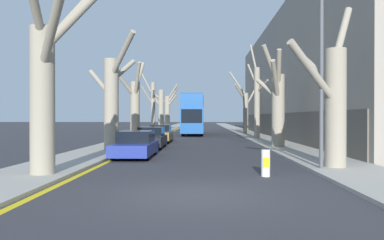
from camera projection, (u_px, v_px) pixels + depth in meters
ground_plane at (193, 195)px, 9.93m from camera, size 300.00×300.00×0.00m
sidewalk_left at (165, 130)px, 60.07m from camera, size 3.07×120.00×0.12m
sidewalk_right at (238, 130)px, 59.74m from camera, size 3.07×120.00×0.12m
building_facade_right at (319, 79)px, 38.89m from camera, size 10.08×47.06×12.16m
kerb_line_stripe at (175, 130)px, 60.02m from camera, size 0.24×120.00×0.01m
street_tree_left_0 at (47, 82)px, 12.73m from camera, size 3.05×2.84×7.24m
street_tree_left_1 at (112, 99)px, 22.66m from camera, size 3.95×4.53×6.88m
street_tree_left_2 at (135, 106)px, 31.71m from camera, size 2.36×3.84×6.97m
street_tree_left_3 at (152, 106)px, 41.75m from camera, size 2.01×2.08×7.46m
street_tree_left_4 at (161, 109)px, 51.41m from camera, size 2.23×1.43×5.93m
street_tree_left_5 at (168, 110)px, 60.68m from camera, size 3.67×1.57×7.46m
street_tree_right_0 at (333, 100)px, 14.68m from camera, size 3.27×4.07×6.58m
street_tree_right_1 at (277, 104)px, 25.02m from camera, size 1.83×3.26×6.79m
street_tree_right_2 at (257, 99)px, 35.25m from camera, size 1.69×3.39×9.25m
street_tree_right_3 at (245, 108)px, 44.99m from camera, size 3.70×3.37×7.69m
double_decker_bus at (193, 113)px, 44.44m from camera, size 2.45×11.82×4.62m
parked_car_0 at (135, 145)px, 19.31m from camera, size 1.89×4.43×1.36m
parked_car_1 at (151, 138)px, 25.20m from camera, size 1.80×4.22×1.40m
parked_car_2 at (161, 134)px, 30.83m from camera, size 1.77×4.21×1.44m
lamp_post at (318, 67)px, 14.26m from camera, size 1.40×0.20×7.08m
traffic_bollard at (266, 163)px, 13.02m from camera, size 0.31×0.32×0.94m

